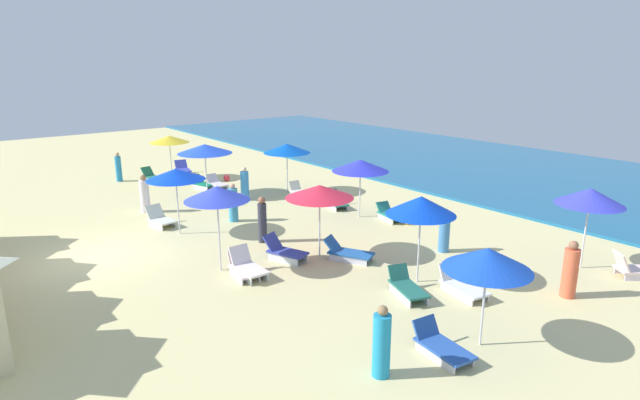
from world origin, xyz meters
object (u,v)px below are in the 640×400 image
(lounge_chair_2_0, at_px, (407,287))
(lounge_chair_6_0, at_px, (285,251))
(beachgoer_3, at_px, (382,344))
(beachgoer_4, at_px, (145,195))
(lounge_chair_3_1, at_px, (153,177))
(umbrella_2, at_px, (421,205))
(lounge_chair_2_1, at_px, (462,285))
(umbrella_8, at_px, (287,148))
(umbrella_5, at_px, (360,166))
(lounge_chair_6_1, at_px, (348,252))
(beachgoer_7, at_px, (118,168))
(lounge_chair_5_1, at_px, (336,202))
(beachgoer_2, at_px, (262,220))
(umbrella_0, at_px, (176,174))
(beach_ball_1, at_px, (227,178))
(beach_ball_0, at_px, (408,220))
(lounge_chair_9_0, at_px, (635,269))
(umbrella_7, at_px, (488,259))
(umbrella_3, at_px, (169,139))
(umbrella_9, at_px, (590,197))
(beachgoer_6, at_px, (233,204))
(lounge_chair_4_1, at_px, (243,269))
(lounge_chair_3_0, at_px, (183,170))
(umbrella_6, at_px, (320,192))
(lounge_chair_1_0, at_px, (203,184))
(lounge_chair_1_1, at_px, (216,184))
(umbrella_4, at_px, (217,193))
(lounge_chair_0_0, at_px, (160,219))
(beachgoer_5, at_px, (570,271))
(lounge_chair_5_0, at_px, (389,214))
(umbrella_1, at_px, (205,149))
(lounge_chair_8_0, at_px, (301,192))
(beachgoer_1, at_px, (245,185))
(lounge_chair_4_0, at_px, (248,267))
(beachgoer_0, at_px, (444,232))

(lounge_chair_2_0, height_order, lounge_chair_6_0, lounge_chair_6_0)
(beachgoer_3, height_order, beachgoer_4, beachgoer_4)
(lounge_chair_3_1, bearing_deg, lounge_chair_2_0, -101.27)
(umbrella_2, distance_m, lounge_chair_2_1, 2.42)
(lounge_chair_3_1, relative_size, umbrella_8, 0.61)
(umbrella_5, height_order, lounge_chair_6_1, umbrella_5)
(lounge_chair_2_0, xyz_separation_m, umbrella_5, (-6.18, 3.94, 1.86))
(beachgoer_7, bearing_deg, lounge_chair_2_0, -157.86)
(lounge_chair_5_1, relative_size, beachgoer_2, 0.85)
(umbrella_0, xyz_separation_m, lounge_chair_6_0, (4.51, 1.55, -1.93))
(lounge_chair_2_0, bearing_deg, umbrella_5, 77.41)
(beachgoer_7, relative_size, beach_ball_1, 4.51)
(lounge_chair_3_1, bearing_deg, beach_ball_0, -81.30)
(umbrella_5, distance_m, lounge_chair_9_0, 9.89)
(beachgoer_7, bearing_deg, umbrella_7, -160.00)
(umbrella_3, bearing_deg, umbrella_5, 15.89)
(umbrella_7, height_order, umbrella_9, umbrella_9)
(beachgoer_6, bearing_deg, lounge_chair_4_1, 111.58)
(lounge_chair_3_0, distance_m, umbrella_6, 14.52)
(lounge_chair_1_0, bearing_deg, lounge_chair_1_1, -60.41)
(umbrella_2, bearing_deg, lounge_chair_6_1, -169.61)
(umbrella_0, distance_m, umbrella_9, 13.51)
(umbrella_8, bearing_deg, beach_ball_1, -164.66)
(lounge_chair_3_1, relative_size, lounge_chair_6_0, 0.94)
(umbrella_4, relative_size, beach_ball_1, 7.76)
(beachgoer_6, bearing_deg, umbrella_7, 136.86)
(lounge_chair_0_0, relative_size, beachgoer_5, 0.84)
(lounge_chair_6_0, bearing_deg, umbrella_2, -81.65)
(lounge_chair_3_0, relative_size, umbrella_9, 0.61)
(umbrella_5, xyz_separation_m, beachgoer_4, (-6.02, -6.54, -1.37))
(lounge_chair_0_0, xyz_separation_m, umbrella_5, (3.83, 6.78, 1.84))
(lounge_chair_5_0, relative_size, beachgoer_2, 0.84)
(lounge_chair_2_0, height_order, umbrella_9, umbrella_9)
(lounge_chair_5_0, height_order, umbrella_7, umbrella_7)
(lounge_chair_6_0, bearing_deg, beachgoer_2, 58.85)
(lounge_chair_0_0, relative_size, umbrella_1, 0.53)
(lounge_chair_8_0, distance_m, beachgoer_6, 4.35)
(umbrella_1, xyz_separation_m, beachgoer_6, (4.21, -0.96, -1.52))
(lounge_chair_1_1, bearing_deg, umbrella_8, -51.62)
(lounge_chair_3_0, distance_m, lounge_chair_4_1, 14.84)
(umbrella_0, distance_m, lounge_chair_2_0, 9.31)
(umbrella_4, xyz_separation_m, lounge_chair_6_1, (1.74, 3.57, -2.15))
(lounge_chair_0_0, height_order, umbrella_1, umbrella_1)
(lounge_chair_0_0, relative_size, beachgoer_1, 0.88)
(lounge_chair_2_0, relative_size, lounge_chair_3_1, 1.06)
(lounge_chair_3_0, bearing_deg, lounge_chair_9_0, -65.68)
(beachgoer_4, xyz_separation_m, beachgoer_6, (3.39, 2.25, -0.04))
(lounge_chair_1_1, bearing_deg, lounge_chair_5_0, -73.38)
(umbrella_9, bearing_deg, lounge_chair_4_0, -124.67)
(lounge_chair_5_0, distance_m, beachgoer_0, 3.76)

